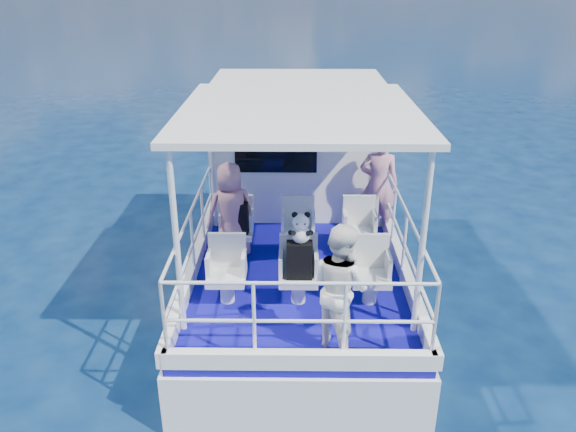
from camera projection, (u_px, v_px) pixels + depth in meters
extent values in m
plane|color=#081B3D|center=(297.00, 312.00, 8.52)|extent=(2000.00, 2000.00, 0.00)
cube|color=white|center=(297.00, 279.00, 9.43)|extent=(3.00, 7.00, 1.60)
cube|color=#100A8A|center=(297.00, 234.00, 9.09)|extent=(2.90, 6.90, 0.10)
cube|color=white|center=(298.00, 142.00, 9.82)|extent=(2.85, 2.00, 2.20)
cube|color=white|center=(299.00, 111.00, 7.07)|extent=(3.00, 3.20, 0.08)
cylinder|color=white|center=(177.00, 245.00, 6.17)|extent=(0.07, 0.07, 2.20)
cylinder|color=white|center=(422.00, 246.00, 6.14)|extent=(0.07, 0.07, 2.20)
cylinder|color=white|center=(212.00, 162.00, 8.82)|extent=(0.07, 0.07, 2.20)
cylinder|color=white|center=(384.00, 162.00, 8.79)|extent=(0.07, 0.07, 2.20)
cube|color=silver|center=(237.00, 242.00, 8.27)|extent=(0.48, 0.46, 0.38)
cube|color=silver|center=(298.00, 242.00, 8.26)|extent=(0.48, 0.46, 0.38)
cube|color=silver|center=(359.00, 243.00, 8.25)|extent=(0.48, 0.46, 0.38)
cube|color=silver|center=(227.00, 288.00, 7.08)|extent=(0.48, 0.46, 0.38)
cube|color=silver|center=(298.00, 288.00, 7.07)|extent=(0.48, 0.46, 0.38)
cube|color=silver|center=(370.00, 289.00, 7.06)|extent=(0.48, 0.46, 0.38)
imported|color=#C68087|center=(231.00, 211.00, 7.98)|extent=(0.64, 0.55, 1.43)
imported|color=#C9829B|center=(379.00, 184.00, 8.68)|extent=(0.65, 0.47, 1.65)
imported|color=white|center=(340.00, 287.00, 6.03)|extent=(0.89, 0.91, 1.48)
cube|color=black|center=(236.00, 217.00, 8.04)|extent=(0.35, 0.20, 0.47)
cube|color=black|center=(299.00, 260.00, 6.86)|extent=(0.32, 0.18, 0.47)
cube|color=black|center=(234.00, 201.00, 7.93)|extent=(0.10, 0.06, 0.06)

